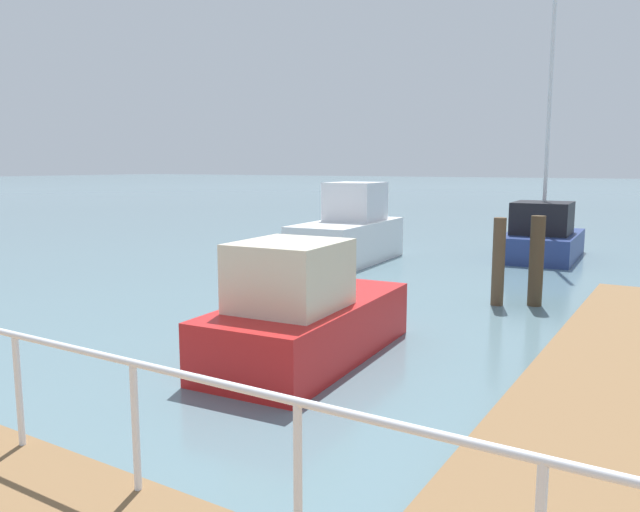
% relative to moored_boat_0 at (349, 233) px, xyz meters
% --- Properties ---
extents(floating_dock, '(13.00, 2.00, 0.18)m').
position_rel_moored_boat_0_xyz_m(floating_dock, '(-7.36, -8.30, -0.80)').
color(floating_dock, olive).
rests_on(floating_dock, ground_plane).
extents(boardwalk_railing, '(0.06, 27.68, 1.08)m').
position_rel_moored_boat_0_xyz_m(boardwalk_railing, '(-13.51, -7.04, 0.34)').
color(boardwalk_railing, white).
rests_on(boardwalk_railing, boardwalk).
extents(dock_piling_1, '(0.26, 0.26, 1.88)m').
position_rel_moored_boat_0_xyz_m(dock_piling_1, '(-3.64, -5.62, 0.05)').
color(dock_piling_1, brown).
rests_on(dock_piling_1, ground_plane).
extents(dock_piling_2, '(0.30, 0.30, 1.92)m').
position_rel_moored_boat_0_xyz_m(dock_piling_2, '(-3.28, -6.32, 0.07)').
color(dock_piling_2, '#473826').
rests_on(dock_piling_2, ground_plane).
extents(moored_boat_0, '(4.81, 2.23, 2.45)m').
position_rel_moored_boat_0_xyz_m(moored_boat_0, '(0.00, 0.00, 0.00)').
color(moored_boat_0, white).
rests_on(moored_boat_0, ground_plane).
extents(moored_boat_3, '(4.41, 2.39, 9.46)m').
position_rel_moored_boat_0_xyz_m(moored_boat_3, '(3.88, -4.95, -0.16)').
color(moored_boat_3, navy).
rests_on(moored_boat_3, ground_plane).
extents(moored_boat_5, '(4.18, 2.04, 1.88)m').
position_rel_moored_boat_0_xyz_m(moored_boat_5, '(-8.94, -4.14, -0.21)').
color(moored_boat_5, red).
rests_on(moored_boat_5, ground_plane).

